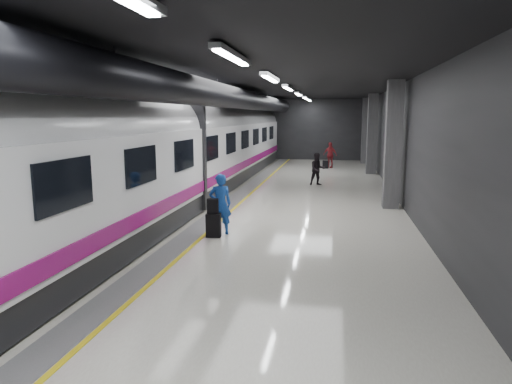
{
  "coord_description": "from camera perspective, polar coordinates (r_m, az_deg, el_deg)",
  "views": [
    {
      "loc": [
        2.6,
        -14.73,
        3.27
      ],
      "look_at": [
        0.42,
        -2.41,
        1.17
      ],
      "focal_mm": 32.0,
      "sensor_mm": 36.0,
      "label": 1
    }
  ],
  "objects": [
    {
      "name": "train",
      "position": [
        15.89,
        -11.62,
        4.97
      ],
      "size": [
        3.05,
        38.0,
        4.05
      ],
      "color": "black",
      "rests_on": "ground"
    },
    {
      "name": "traveler_main",
      "position": [
        12.66,
        -4.49,
        -1.53
      ],
      "size": [
        0.73,
        0.62,
        1.7
      ],
      "primitive_type": "imported",
      "rotation": [
        0.0,
        0.0,
        3.55
      ],
      "color": "blue",
      "rests_on": "ground"
    },
    {
      "name": "traveler_far_b",
      "position": [
        29.54,
        9.23,
        4.6
      ],
      "size": [
        1.03,
        0.77,
        1.62
      ],
      "primitive_type": "imported",
      "rotation": [
        0.0,
        0.0,
        -0.45
      ],
      "color": "maroon",
      "rests_on": "ground"
    },
    {
      "name": "suitcase_main",
      "position": [
        12.5,
        -5.33,
        -4.17
      ],
      "size": [
        0.41,
        0.28,
        0.65
      ],
      "primitive_type": "cube",
      "rotation": [
        0.0,
        0.0,
        0.07
      ],
      "color": "black",
      "rests_on": "ground"
    },
    {
      "name": "shoulder_bag",
      "position": [
        12.42,
        -5.43,
        -1.78
      ],
      "size": [
        0.33,
        0.21,
        0.41
      ],
      "primitive_type": "cube",
      "rotation": [
        0.0,
        0.0,
        0.16
      ],
      "color": "black",
      "rests_on": "suitcase_main"
    },
    {
      "name": "traveler_far_a",
      "position": [
        21.91,
        7.69,
        2.86
      ],
      "size": [
        0.89,
        0.79,
        1.54
      ],
      "primitive_type": "imported",
      "rotation": [
        0.0,
        0.0,
        0.31
      ],
      "color": "black",
      "rests_on": "ground"
    },
    {
      "name": "platform_hall",
      "position": [
        15.95,
        -0.39,
        10.46
      ],
      "size": [
        10.02,
        40.02,
        4.51
      ],
      "color": "black",
      "rests_on": "ground"
    },
    {
      "name": "ground",
      "position": [
        15.31,
        0.03,
        -2.83
      ],
      "size": [
        40.0,
        40.0,
        0.0
      ],
      "primitive_type": "plane",
      "color": "silver",
      "rests_on": "ground"
    },
    {
      "name": "suitcase_far",
      "position": [
        29.08,
        8.68,
        3.43
      ],
      "size": [
        0.37,
        0.26,
        0.5
      ],
      "primitive_type": "cube",
      "rotation": [
        0.0,
        0.0,
        -0.13
      ],
      "color": "black",
      "rests_on": "ground"
    }
  ]
}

